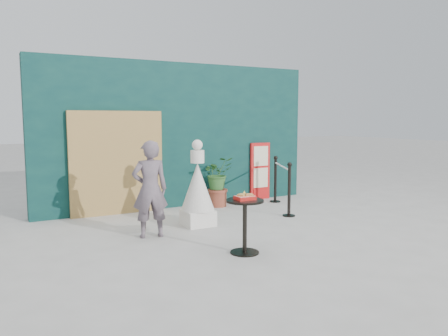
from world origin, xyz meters
TOP-DOWN VIEW (x-y plane):
  - ground at (0.00, 0.00)m, footprint 60.00×60.00m
  - back_wall at (0.00, 3.15)m, footprint 6.00×0.30m
  - bamboo_fence at (-1.40, 2.94)m, footprint 1.80×0.08m
  - woman at (-1.40, 1.04)m, footprint 0.61×0.45m
  - menu_board at (1.90, 2.95)m, footprint 0.50×0.07m
  - statue at (-0.43, 1.37)m, footprint 0.58×0.58m
  - cafe_table at (-0.53, -0.38)m, footprint 0.52×0.52m
  - food_basket at (-0.53, -0.37)m, footprint 0.26×0.19m
  - planter at (0.65, 2.67)m, footprint 0.62×0.54m
  - stanchion_barrier at (1.70, 1.84)m, footprint 0.84×1.54m

SIDE VIEW (x-z plane):
  - ground at x=0.00m, z-range 0.00..0.00m
  - stanchion_barrier at x=1.70m, z-range -0.02..1.01m
  - cafe_table at x=-0.53m, z-range 0.12..0.87m
  - planter at x=0.65m, z-range 0.08..1.13m
  - statue at x=-0.43m, z-range -0.14..1.36m
  - menu_board at x=1.90m, z-range 0.00..1.30m
  - woman at x=-1.40m, z-range 0.00..1.52m
  - food_basket at x=-0.53m, z-range 0.73..0.84m
  - bamboo_fence at x=-1.40m, z-range 0.00..2.00m
  - back_wall at x=0.00m, z-range 0.00..3.00m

